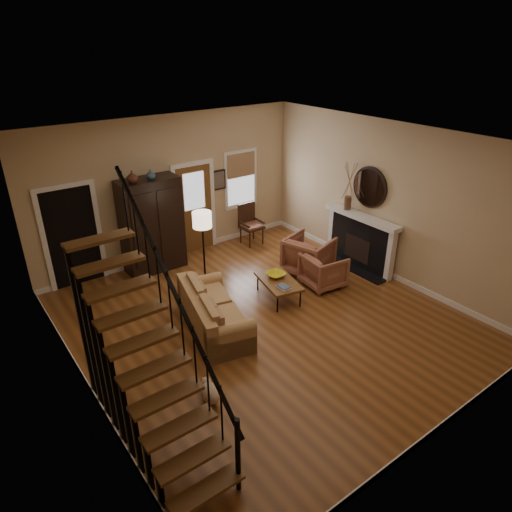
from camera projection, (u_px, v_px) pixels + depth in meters
room at (194, 222)px, 8.91m from camera, size 7.00×7.33×3.30m
staircase at (146, 336)px, 5.39m from camera, size 0.94×2.80×3.20m
fireplace at (362, 236)px, 10.23m from camera, size 0.33×1.95×2.30m
armoire at (152, 225)px, 9.96m from camera, size 1.30×0.60×2.10m
vase_a at (132, 177)px, 9.19m from camera, size 0.24×0.24×0.25m
vase_b at (151, 174)px, 9.41m from camera, size 0.20×0.20×0.21m
sofa at (214, 311)px, 8.12m from camera, size 1.30×2.11×0.73m
coffee_table at (278, 289)px, 9.15m from camera, size 0.84×1.17×0.41m
bowl at (276, 275)px, 9.18m from camera, size 0.36×0.36×0.09m
books at (284, 287)px, 8.77m from camera, size 0.19×0.27×0.05m
armchair_left at (323, 270)px, 9.54m from camera, size 0.88×0.86×0.72m
armchair_right at (309, 255)px, 10.04m from camera, size 1.16×1.15×0.85m
floor_lamp at (204, 251)px, 9.29m from camera, size 0.48×0.48×1.67m
side_chair at (252, 225)px, 11.42m from camera, size 0.54×0.54×1.02m
dog at (210, 394)px, 6.55m from camera, size 0.35×0.48×0.32m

